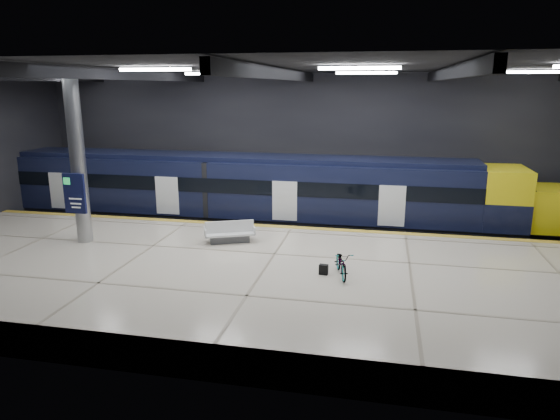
# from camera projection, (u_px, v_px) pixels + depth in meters

# --- Properties ---
(ground) EXTENTS (30.00, 30.00, 0.00)m
(ground) POSITION_uv_depth(u_px,v_px,m) (280.00, 272.00, 20.25)
(ground) COLOR black
(ground) RESTS_ON ground
(room_shell) EXTENTS (30.10, 16.10, 8.05)m
(room_shell) POSITION_uv_depth(u_px,v_px,m) (280.00, 130.00, 18.88)
(room_shell) COLOR black
(room_shell) RESTS_ON ground
(platform) EXTENTS (30.00, 11.00, 1.10)m
(platform) POSITION_uv_depth(u_px,v_px,m) (266.00, 282.00, 17.75)
(platform) COLOR beige
(platform) RESTS_ON ground
(safety_strip) EXTENTS (30.00, 0.40, 0.01)m
(safety_strip) POSITION_uv_depth(u_px,v_px,m) (292.00, 227.00, 22.60)
(safety_strip) COLOR gold
(safety_strip) RESTS_ON platform
(rails) EXTENTS (30.00, 1.52, 0.16)m
(rails) POSITION_uv_depth(u_px,v_px,m) (302.00, 232.00, 25.46)
(rails) COLOR gray
(rails) RESTS_ON ground
(train) EXTENTS (29.40, 2.84, 3.79)m
(train) POSITION_uv_depth(u_px,v_px,m) (267.00, 193.00, 25.34)
(train) COLOR black
(train) RESTS_ON ground
(bench) EXTENTS (2.21, 1.59, 0.90)m
(bench) POSITION_uv_depth(u_px,v_px,m) (230.00, 235.00, 20.39)
(bench) COLOR #595B60
(bench) RESTS_ON platform
(bicycle) EXTENTS (1.01, 1.81, 0.90)m
(bicycle) POSITION_uv_depth(u_px,v_px,m) (342.00, 263.00, 16.73)
(bicycle) COLOR #99999E
(bicycle) RESTS_ON platform
(pannier_bag) EXTENTS (0.32, 0.21, 0.35)m
(pannier_bag) POSITION_uv_depth(u_px,v_px,m) (324.00, 270.00, 16.91)
(pannier_bag) COLOR black
(pannier_bag) RESTS_ON platform
(info_column) EXTENTS (0.90, 0.78, 6.90)m
(info_column) POSITION_uv_depth(u_px,v_px,m) (77.00, 160.00, 19.77)
(info_column) COLOR #9EA0A5
(info_column) RESTS_ON platform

